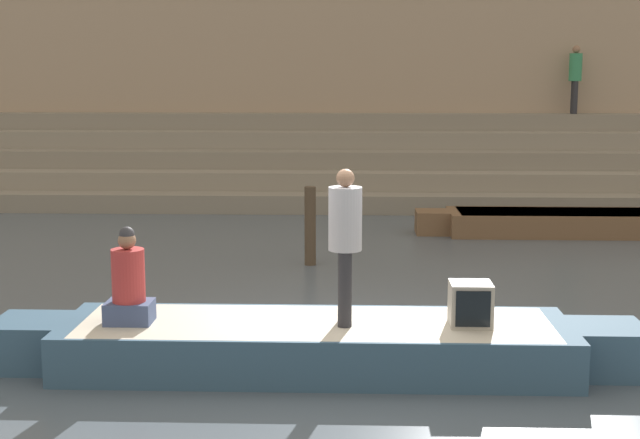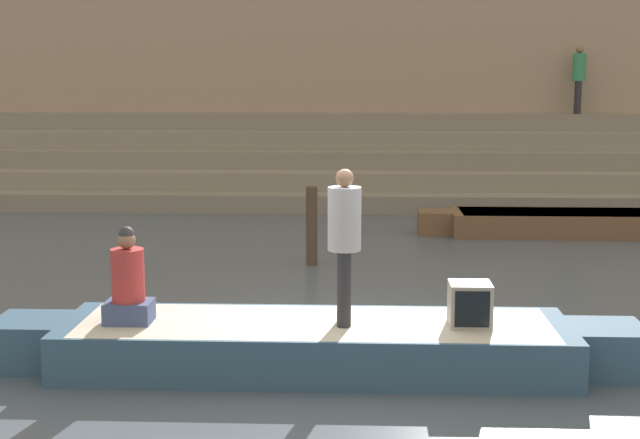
{
  "view_description": "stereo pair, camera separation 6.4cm",
  "coord_description": "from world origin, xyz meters",
  "px_view_note": "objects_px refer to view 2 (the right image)",
  "views": [
    {
      "loc": [
        0.19,
        -9.79,
        3.1
      ],
      "look_at": [
        -0.2,
        0.46,
        1.41
      ],
      "focal_mm": 50.0,
      "sensor_mm": 36.0,
      "label": 1
    },
    {
      "loc": [
        0.25,
        -9.79,
        3.1
      ],
      "look_at": [
        -0.2,
        0.46,
        1.41
      ],
      "focal_mm": 50.0,
      "sensor_mm": 36.0,
      "label": 2
    }
  ],
  "objects_px": {
    "rowboat_main": "(315,344)",
    "tv_set": "(470,304)",
    "person_standing": "(344,236)",
    "person_on_steps": "(579,74)",
    "person_rowing": "(128,285)",
    "moored_boat_shore": "(569,222)",
    "mooring_post": "(312,226)"
  },
  "relations": [
    {
      "from": "tv_set",
      "to": "person_on_steps",
      "type": "distance_m",
      "value": 14.71
    },
    {
      "from": "rowboat_main",
      "to": "person_on_steps",
      "type": "bearing_deg",
      "value": 68.92
    },
    {
      "from": "person_rowing",
      "to": "mooring_post",
      "type": "distance_m",
      "value": 5.53
    },
    {
      "from": "moored_boat_shore",
      "to": "person_on_steps",
      "type": "bearing_deg",
      "value": 75.04
    },
    {
      "from": "tv_set",
      "to": "moored_boat_shore",
      "type": "bearing_deg",
      "value": 66.97
    },
    {
      "from": "person_rowing",
      "to": "moored_boat_shore",
      "type": "xyz_separation_m",
      "value": [
        6.5,
        8.26,
        -0.68
      ]
    },
    {
      "from": "moored_boat_shore",
      "to": "person_on_steps",
      "type": "distance_m",
      "value": 6.46
    },
    {
      "from": "rowboat_main",
      "to": "person_on_steps",
      "type": "xyz_separation_m",
      "value": [
        5.95,
        13.81,
        2.8
      ]
    },
    {
      "from": "rowboat_main",
      "to": "person_rowing",
      "type": "relative_size",
      "value": 6.69
    },
    {
      "from": "person_standing",
      "to": "person_on_steps",
      "type": "height_order",
      "value": "person_on_steps"
    },
    {
      "from": "person_on_steps",
      "to": "mooring_post",
      "type": "bearing_deg",
      "value": 172.01
    },
    {
      "from": "moored_boat_shore",
      "to": "mooring_post",
      "type": "xyz_separation_m",
      "value": [
        -4.86,
        -2.99,
        0.41
      ]
    },
    {
      "from": "rowboat_main",
      "to": "tv_set",
      "type": "xyz_separation_m",
      "value": [
        1.61,
        -0.05,
        0.47
      ]
    },
    {
      "from": "moored_boat_shore",
      "to": "tv_set",
      "type": "bearing_deg",
      "value": -110.64
    },
    {
      "from": "person_standing",
      "to": "tv_set",
      "type": "height_order",
      "value": "person_standing"
    },
    {
      "from": "person_on_steps",
      "to": "rowboat_main",
      "type": "bearing_deg",
      "value": -175.32
    },
    {
      "from": "person_standing",
      "to": "person_on_steps",
      "type": "bearing_deg",
      "value": 57.24
    },
    {
      "from": "person_rowing",
      "to": "person_standing",
      "type": "bearing_deg",
      "value": 7.97
    },
    {
      "from": "person_standing",
      "to": "moored_boat_shore",
      "type": "relative_size",
      "value": 0.28
    },
    {
      "from": "person_standing",
      "to": "moored_boat_shore",
      "type": "height_order",
      "value": "person_standing"
    },
    {
      "from": "person_rowing",
      "to": "moored_boat_shore",
      "type": "bearing_deg",
      "value": 58.89
    },
    {
      "from": "person_standing",
      "to": "person_on_steps",
      "type": "distance_m",
      "value": 15.05
    },
    {
      "from": "person_standing",
      "to": "mooring_post",
      "type": "height_order",
      "value": "person_standing"
    },
    {
      "from": "tv_set",
      "to": "moored_boat_shore",
      "type": "xyz_separation_m",
      "value": [
        2.94,
        8.23,
        -0.5
      ]
    },
    {
      "from": "person_standing",
      "to": "rowboat_main",
      "type": "bearing_deg",
      "value": 160.7
    },
    {
      "from": "tv_set",
      "to": "person_rowing",
      "type": "bearing_deg",
      "value": 177.2
    },
    {
      "from": "rowboat_main",
      "to": "mooring_post",
      "type": "distance_m",
      "value": 5.21
    },
    {
      "from": "person_on_steps",
      "to": "person_rowing",
      "type": "bearing_deg",
      "value": 178.36
    },
    {
      "from": "person_standing",
      "to": "tv_set",
      "type": "distance_m",
      "value": 1.48
    },
    {
      "from": "rowboat_main",
      "to": "tv_set",
      "type": "distance_m",
      "value": 1.68
    },
    {
      "from": "person_standing",
      "to": "moored_boat_shore",
      "type": "xyz_separation_m",
      "value": [
        4.24,
        8.23,
        -1.21
      ]
    },
    {
      "from": "person_standing",
      "to": "person_on_steps",
      "type": "relative_size",
      "value": 0.96
    }
  ]
}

